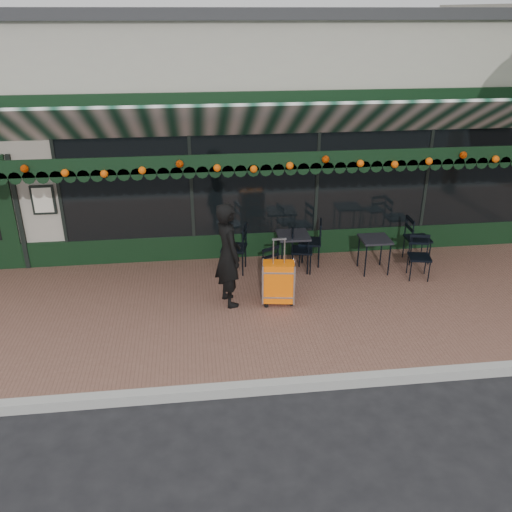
{
  "coord_description": "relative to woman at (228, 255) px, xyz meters",
  "views": [
    {
      "loc": [
        -0.97,
        -5.86,
        4.66
      ],
      "look_at": [
        -0.07,
        1.6,
        1.24
      ],
      "focal_mm": 38.0,
      "sensor_mm": 36.0,
      "label": 1
    }
  ],
  "objects": [
    {
      "name": "ground",
      "position": [
        0.46,
        -2.15,
        -1.03
      ],
      "size": [
        80.0,
        80.0,
        0.0
      ],
      "primitive_type": "plane",
      "color": "black",
      "rests_on": "ground"
    },
    {
      "name": "sidewalk",
      "position": [
        0.46,
        -0.15,
        -0.96
      ],
      "size": [
        18.0,
        4.0,
        0.15
      ],
      "primitive_type": "cube",
      "color": "brown",
      "rests_on": "ground"
    },
    {
      "name": "curb",
      "position": [
        0.46,
        -2.23,
        -0.96
      ],
      "size": [
        18.0,
        0.16,
        0.15
      ],
      "primitive_type": "cube",
      "color": "#9E9E99",
      "rests_on": "ground"
    },
    {
      "name": "restaurant_building",
      "position": [
        0.46,
        5.69,
        1.24
      ],
      "size": [
        12.0,
        9.6,
        4.5
      ],
      "color": "#A39D8D",
      "rests_on": "ground"
    },
    {
      "name": "woman",
      "position": [
        0.0,
        0.0,
        0.0
      ],
      "size": [
        0.59,
        0.74,
        1.77
      ],
      "primitive_type": "imported",
      "rotation": [
        0.0,
        0.0,
        1.86
      ],
      "color": "black",
      "rests_on": "sidewalk"
    },
    {
      "name": "suitcase",
      "position": [
        0.81,
        -0.15,
        -0.49
      ],
      "size": [
        0.55,
        0.36,
        1.18
      ],
      "rotation": [
        0.0,
        0.0,
        -0.15
      ],
      "color": "#FE6508",
      "rests_on": "sidewalk"
    },
    {
      "name": "cafe_table_a",
      "position": [
        2.79,
        0.89,
        -0.29
      ],
      "size": [
        0.54,
        0.54,
        0.66
      ],
      "color": "black",
      "rests_on": "sidewalk"
    },
    {
      "name": "cafe_table_b",
      "position": [
        1.29,
        1.13,
        -0.24
      ],
      "size": [
        0.58,
        0.58,
        0.72
      ],
      "color": "black",
      "rests_on": "sidewalk"
    },
    {
      "name": "chair_a_left",
      "position": [
        1.66,
        1.36,
        -0.44
      ],
      "size": [
        0.53,
        0.53,
        0.89
      ],
      "primitive_type": null,
      "rotation": [
        0.0,
        0.0,
        -1.79
      ],
      "color": "black",
      "rests_on": "sidewalk"
    },
    {
      "name": "chair_a_right",
      "position": [
        3.76,
        1.22,
        -0.42
      ],
      "size": [
        0.47,
        0.47,
        0.92
      ],
      "primitive_type": null,
      "rotation": [
        0.0,
        0.0,
        1.55
      ],
      "color": "black",
      "rests_on": "sidewalk"
    },
    {
      "name": "chair_a_front",
      "position": [
        3.52,
        0.51,
        -0.48
      ],
      "size": [
        0.47,
        0.47,
        0.8
      ],
      "primitive_type": null,
      "rotation": [
        0.0,
        0.0,
        -0.21
      ],
      "color": "black",
      "rests_on": "sidewalk"
    },
    {
      "name": "chair_b_left",
      "position": [
        0.19,
        1.2,
        -0.42
      ],
      "size": [
        0.56,
        0.56,
        0.93
      ],
      "primitive_type": null,
      "rotation": [
        0.0,
        0.0,
        -1.81
      ],
      "color": "black",
      "rests_on": "sidewalk"
    },
    {
      "name": "chair_b_right",
      "position": [
        1.45,
        1.06,
        -0.47
      ],
      "size": [
        0.49,
        0.49,
        0.82
      ],
      "primitive_type": null,
      "rotation": [
        0.0,
        0.0,
        1.36
      ],
      "color": "black",
      "rests_on": "sidewalk"
    },
    {
      "name": "chair_b_front",
      "position": [
        0.85,
        0.34,
        -0.5
      ],
      "size": [
        0.52,
        0.52,
        0.77
      ],
      "primitive_type": null,
      "rotation": [
        0.0,
        0.0,
        0.47
      ],
      "color": "black",
      "rests_on": "sidewalk"
    }
  ]
}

